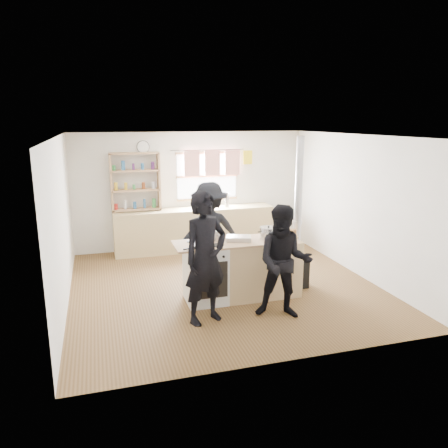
{
  "coord_description": "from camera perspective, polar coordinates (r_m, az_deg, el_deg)",
  "views": [
    {
      "loc": [
        -1.95,
        -6.69,
        2.75
      ],
      "look_at": [
        -0.02,
        -0.1,
        1.1
      ],
      "focal_mm": 35.0,
      "sensor_mm": 36.0,
      "label": 1
    }
  ],
  "objects": [
    {
      "name": "roast_tray",
      "position": [
        6.72,
        1.93,
        -1.86
      ],
      "size": [
        0.43,
        0.35,
        0.07
      ],
      "color": "silver",
      "rests_on": "cooking_island"
    },
    {
      "name": "person_near_left",
      "position": [
        5.94,
        -2.44,
        -4.46
      ],
      "size": [
        0.79,
        0.66,
        1.84
      ],
      "primitive_type": "imported",
      "rotation": [
        0.0,
        0.0,
        0.39
      ],
      "color": "black",
      "rests_on": "ground"
    },
    {
      "name": "shelving_unit",
      "position": [
        9.15,
        -11.5,
        5.46
      ],
      "size": [
        1.0,
        0.28,
        1.2
      ],
      "color": "tan",
      "rests_on": "back_counter"
    },
    {
      "name": "person_near_right",
      "position": [
        6.16,
        7.86,
        -4.96
      ],
      "size": [
        0.97,
        0.87,
        1.62
      ],
      "primitive_type": "imported",
      "rotation": [
        0.0,
        0.0,
        -0.4
      ],
      "color": "black",
      "rests_on": "ground"
    },
    {
      "name": "person_far",
      "position": [
        7.49,
        -1.91,
        -1.07
      ],
      "size": [
        1.15,
        0.7,
        1.73
      ],
      "primitive_type": "imported",
      "rotation": [
        0.0,
        0.0,
        3.19
      ],
      "color": "black",
      "rests_on": "ground"
    },
    {
      "name": "flue_heater",
      "position": [
        7.36,
        9.43,
        -3.27
      ],
      "size": [
        0.35,
        0.35,
        2.5
      ],
      "color": "black",
      "rests_on": "ground"
    },
    {
      "name": "stockpot_counter",
      "position": [
        6.85,
        5.83,
        -1.17
      ],
      "size": [
        0.28,
        0.28,
        0.21
      ],
      "color": "silver",
      "rests_on": "cooking_island"
    },
    {
      "name": "back_counter",
      "position": [
        9.41,
        -3.84,
        -0.67
      ],
      "size": [
        3.4,
        0.55,
        0.9
      ],
      "primitive_type": "cube",
      "color": "tan",
      "rests_on": "ground"
    },
    {
      "name": "cooking_island",
      "position": [
        6.88,
        2.4,
        -5.89
      ],
      "size": [
        1.97,
        0.64,
        0.93
      ],
      "color": "white",
      "rests_on": "ground"
    },
    {
      "name": "stockpot_stove",
      "position": [
        6.71,
        -1.37,
        -1.52
      ],
      "size": [
        0.22,
        0.22,
        0.18
      ],
      "color": "#B3B3B5",
      "rests_on": "cooking_island"
    },
    {
      "name": "thermos",
      "position": [
        9.46,
        0.36,
        3.12
      ],
      "size": [
        0.1,
        0.1,
        0.29
      ],
      "primitive_type": "cylinder",
      "color": "silver",
      "rests_on": "back_counter"
    },
    {
      "name": "bread_board",
      "position": [
        7.02,
        8.49,
        -1.24
      ],
      "size": [
        0.33,
        0.28,
        0.12
      ],
      "color": "tan",
      "rests_on": "cooking_island"
    },
    {
      "name": "ground",
      "position": [
        7.49,
        -0.06,
        -8.06
      ],
      "size": [
        5.0,
        5.0,
        0.01
      ],
      "primitive_type": "cube",
      "color": "brown",
      "rests_on": "ground"
    },
    {
      "name": "skillet_greens",
      "position": [
        6.36,
        -2.64,
        -2.88
      ],
      "size": [
        0.35,
        0.35,
        0.05
      ],
      "color": "black",
      "rests_on": "cooking_island"
    }
  ]
}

